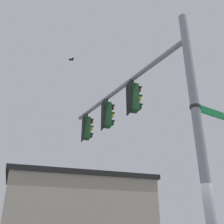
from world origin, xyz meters
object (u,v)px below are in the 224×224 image
at_px(traffic_light_mid_inner, 108,115).
at_px(bird_flying, 71,59).
at_px(street_name_sign, 204,110).
at_px(traffic_light_mid_outer, 87,128).
at_px(traffic_light_nearest_pole, 134,98).

xyz_separation_m(traffic_light_mid_inner, bird_flying, (0.06, -1.66, 2.36)).
distance_m(traffic_light_mid_inner, street_name_sign, 4.66).
bearing_deg(street_name_sign, traffic_light_mid_inner, -160.38).
bearing_deg(traffic_light_mid_outer, street_name_sign, 18.39).
bearing_deg(traffic_light_mid_outer, traffic_light_mid_inner, 15.40).
xyz_separation_m(traffic_light_nearest_pole, street_name_sign, (2.43, 1.01, -1.41)).
relative_size(traffic_light_nearest_pole, street_name_sign, 1.02).
distance_m(traffic_light_mid_inner, bird_flying, 2.89).
height_order(traffic_light_nearest_pole, traffic_light_mid_outer, same).
relative_size(street_name_sign, bird_flying, 4.01).
distance_m(traffic_light_mid_outer, bird_flying, 3.20).
height_order(traffic_light_nearest_pole, street_name_sign, traffic_light_nearest_pole).
bearing_deg(bird_flying, traffic_light_mid_outer, 146.98).
height_order(traffic_light_mid_inner, traffic_light_mid_outer, same).
height_order(traffic_light_mid_outer, street_name_sign, traffic_light_mid_outer).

